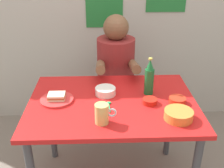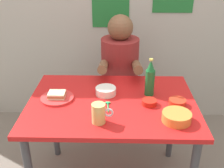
{
  "view_description": "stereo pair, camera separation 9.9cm",
  "coord_description": "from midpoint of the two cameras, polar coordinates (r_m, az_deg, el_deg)",
  "views": [
    {
      "loc": [
        -0.06,
        -1.59,
        1.65
      ],
      "look_at": [
        0.0,
        0.05,
        0.84
      ],
      "focal_mm": 44.59,
      "sensor_mm": 36.0,
      "label": 1
    },
    {
      "loc": [
        0.04,
        -1.59,
        1.65
      ],
      "look_at": [
        0.0,
        0.05,
        0.84
      ],
      "focal_mm": 44.59,
      "sensor_mm": 36.0,
      "label": 2
    }
  ],
  "objects": [
    {
      "name": "rice_bowl_white",
      "position": [
        1.9,
        -2.86,
        -1.42
      ],
      "size": [
        0.14,
        0.14,
        0.05
      ],
      "color": "silver",
      "rests_on": "dining_table"
    },
    {
      "name": "stool",
      "position": [
        2.57,
        -0.38,
        -4.08
      ],
      "size": [
        0.34,
        0.34,
        0.45
      ],
      "color": "#4C4C51",
      "rests_on": "ground"
    },
    {
      "name": "sandwich",
      "position": [
        1.87,
        -12.8,
        -2.48
      ],
      "size": [
        0.11,
        0.09,
        0.04
      ],
      "color": "beige",
      "rests_on": "plate_orange"
    },
    {
      "name": "sambal_bowl_red",
      "position": [
        1.81,
        6.21,
        -3.49
      ],
      "size": [
        0.1,
        0.1,
        0.03
      ],
      "color": "#B21E14",
      "rests_on": "dining_table"
    },
    {
      "name": "dining_table",
      "position": [
        1.88,
        -1.47,
        -5.99
      ],
      "size": [
        1.1,
        0.8,
        0.74
      ],
      "color": "red",
      "rests_on": "ground"
    },
    {
      "name": "beer_bottle",
      "position": [
        1.88,
        6.15,
        1.24
      ],
      "size": [
        0.06,
        0.06,
        0.26
      ],
      "color": "#19602D",
      "rests_on": "dining_table"
    },
    {
      "name": "spoon",
      "position": [
        1.78,
        -2.25,
        -4.26
      ],
      "size": [
        0.04,
        0.12,
        0.01
      ],
      "color": "#26A559",
      "rests_on": "dining_table"
    },
    {
      "name": "sauce_bowl_chili",
      "position": [
        1.84,
        11.76,
        -3.27
      ],
      "size": [
        0.11,
        0.11,
        0.04
      ],
      "color": "red",
      "rests_on": "dining_table"
    },
    {
      "name": "beer_mug",
      "position": [
        1.59,
        -3.83,
        -6.13
      ],
      "size": [
        0.13,
        0.08,
        0.12
      ],
      "color": "#D1BC66",
      "rests_on": "dining_table"
    },
    {
      "name": "person_seated",
      "position": [
        2.38,
        -0.4,
        4.47
      ],
      "size": [
        0.33,
        0.56,
        0.72
      ],
      "color": "maroon",
      "rests_on": "stool"
    },
    {
      "name": "plate_orange",
      "position": [
        1.88,
        -12.73,
        -3.14
      ],
      "size": [
        0.22,
        0.22,
        0.01
      ],
      "primitive_type": "cylinder",
      "color": "red",
      "rests_on": "dining_table"
    },
    {
      "name": "soup_bowl_orange",
      "position": [
        1.67,
        11.84,
        -6.15
      ],
      "size": [
        0.17,
        0.17,
        0.05
      ],
      "color": "orange",
      "rests_on": "dining_table"
    }
  ]
}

